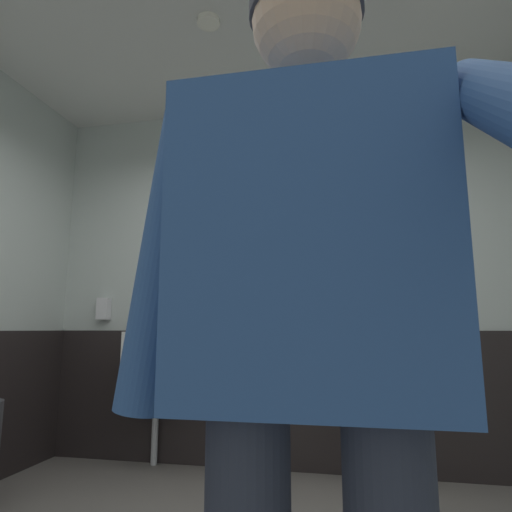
% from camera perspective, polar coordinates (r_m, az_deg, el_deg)
% --- Properties ---
extents(wall_back, '(4.37, 0.12, 2.87)m').
position_cam_1_polar(wall_back, '(3.48, 3.34, -2.76)').
color(wall_back, silver).
rests_on(wall_back, ground_plane).
extents(wainscot_band_back, '(3.77, 0.03, 1.01)m').
position_cam_1_polar(wainscot_band_back, '(3.42, 3.30, -18.24)').
color(wainscot_band_back, black).
rests_on(wainscot_band_back, ground_plane).
extents(downlight_far, '(0.14, 0.14, 0.03)m').
position_cam_1_polar(downlight_far, '(2.99, -6.27, 28.30)').
color(downlight_far, white).
extents(urinal_left, '(0.40, 0.34, 1.24)m').
position_cam_1_polar(urinal_left, '(3.53, -13.43, -13.27)').
color(urinal_left, white).
rests_on(urinal_left, ground_plane).
extents(urinal_middle, '(0.40, 0.34, 1.24)m').
position_cam_1_polar(urinal_middle, '(3.29, -1.13, -13.82)').
color(urinal_middle, white).
rests_on(urinal_middle, ground_plane).
extents(urinal_right, '(0.40, 0.34, 1.24)m').
position_cam_1_polar(urinal_right, '(3.21, 12.43, -13.70)').
color(urinal_right, white).
rests_on(urinal_right, ground_plane).
extents(privacy_divider_panel, '(0.04, 0.40, 0.90)m').
position_cam_1_polar(privacy_divider_panel, '(3.32, -7.84, -10.70)').
color(privacy_divider_panel, '#4C4C51').
extents(person, '(0.66, 0.60, 1.69)m').
position_cam_1_polar(person, '(0.73, 7.47, -11.52)').
color(person, '#2D3342').
rests_on(person, ground_plane).
extents(soap_dispenser, '(0.10, 0.07, 0.18)m').
position_cam_1_polar(soap_dispenser, '(3.87, -19.40, -6.56)').
color(soap_dispenser, silver).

